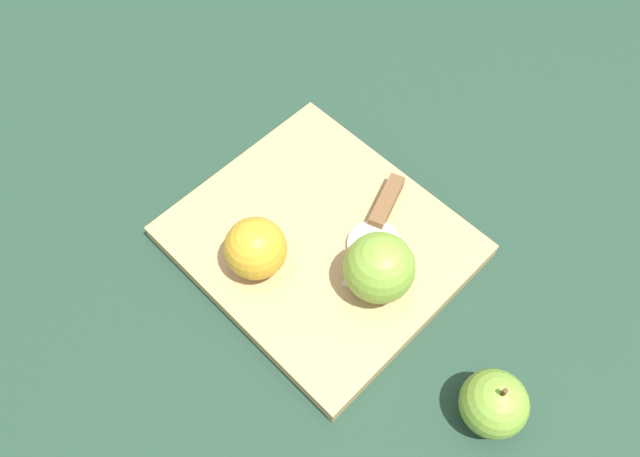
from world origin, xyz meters
name	(u,v)px	position (x,y,z in m)	size (l,w,h in m)	color
ground_plane	(320,246)	(0.00, 0.00, 0.00)	(4.00, 4.00, 0.00)	#1E3828
cutting_board	(320,241)	(0.00, 0.00, 0.01)	(0.36, 0.33, 0.02)	tan
apple_half_left	(255,248)	(-0.04, -0.07, 0.06)	(0.07, 0.07, 0.07)	gold
apple_half_right	(379,268)	(0.09, -0.01, 0.06)	(0.08, 0.08, 0.08)	olive
knife	(384,207)	(0.04, 0.08, 0.03)	(0.05, 0.16, 0.02)	silver
apple_slice	(374,245)	(0.06, 0.03, 0.03)	(0.07, 0.07, 0.01)	beige
apple_whole	(494,404)	(0.27, -0.05, 0.04)	(0.07, 0.07, 0.08)	olive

